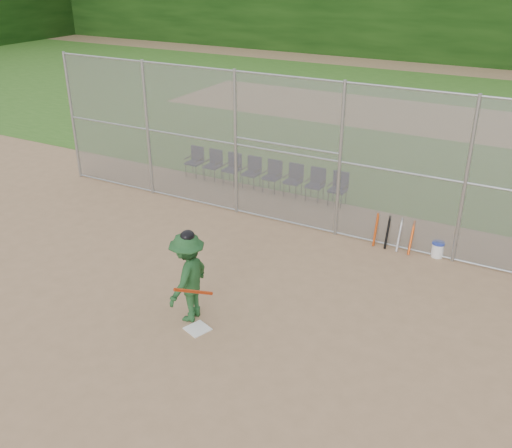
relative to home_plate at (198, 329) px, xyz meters
The scene contains 16 objects.
ground 0.31m from the home_plate, 129.48° to the left, with size 100.00×100.00×0.00m, color tan.
grass_strip 18.24m from the home_plate, 90.62° to the left, with size 100.00×100.00×0.00m, color #32631D.
dirt_patch_far 18.24m from the home_plate, 90.62° to the left, with size 24.00×24.00×0.00m, color tan.
backstop_fence 5.63m from the home_plate, 92.17° to the left, with size 16.09×0.09×4.00m.
home_plate is the anchor object (origin of this frame).
batter_at_plate 1.04m from the home_plate, 142.57° to the left, with size 1.01×1.40×1.96m.
water_cooler 6.29m from the home_plate, 57.05° to the left, with size 0.30×0.30×0.38m.
spare_bats 5.68m from the home_plate, 65.61° to the left, with size 0.96×0.34×0.84m.
chair_0 8.65m from the home_plate, 124.69° to the left, with size 0.54×0.52×0.96m, color black, non-canonical shape.
chair_1 8.26m from the home_plate, 120.58° to the left, with size 0.54×0.52×0.96m, color black, non-canonical shape.
chair_2 7.92m from the home_plate, 116.09° to the left, with size 0.54×0.52×0.96m, color black, non-canonical shape.
chair_3 7.63m from the home_plate, 111.24° to the left, with size 0.54×0.52×0.96m, color black, non-canonical shape.
chair_4 7.40m from the home_plate, 106.04° to the left, with size 0.54×0.52×0.96m, color black, non-canonical shape.
chair_5 7.24m from the home_plate, 100.55° to the left, with size 0.54×0.52×0.96m, color black, non-canonical shape.
chair_6 7.14m from the home_plate, 94.87° to the left, with size 0.54×0.52×0.96m, color black, non-canonical shape.
chair_7 7.12m from the home_plate, 89.08° to the left, with size 0.54×0.52×0.96m, color black, non-canonical shape.
Camera 1 is at (5.63, -7.76, 6.62)m, focal length 40.00 mm.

